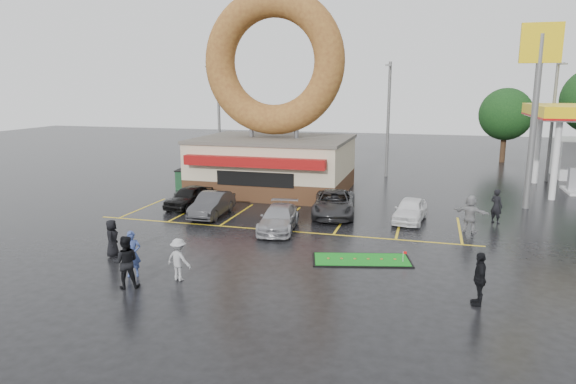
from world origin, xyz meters
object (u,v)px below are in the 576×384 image
(streetlight_right, at_px, (553,118))
(car_black, at_px, (189,197))
(car_silver, at_px, (279,218))
(putting_green, at_px, (362,260))
(streetlight_left, at_px, (219,115))
(streetlight_mid, at_px, (388,117))
(shell_sign, at_px, (538,82))
(person_cameraman, at_px, (479,279))
(person_blue, at_px, (132,254))
(donut_shop, at_px, (274,126))
(dumpster, at_px, (190,180))
(car_white, at_px, (410,210))
(car_dgrey, at_px, (212,205))
(car_grey, at_px, (334,203))

(streetlight_right, relative_size, car_black, 2.35)
(car_silver, height_order, putting_green, car_silver)
(streetlight_left, distance_m, streetlight_mid, 14.04)
(shell_sign, bearing_deg, person_cameraman, -104.08)
(person_blue, relative_size, putting_green, 0.41)
(donut_shop, bearing_deg, streetlight_right, 25.21)
(shell_sign, height_order, streetlight_right, shell_sign)
(dumpster, bearing_deg, donut_shop, 2.18)
(donut_shop, bearing_deg, car_white, -32.14)
(donut_shop, xyz_separation_m, person_blue, (-0.33, -17.13, -3.58))
(car_black, bearing_deg, donut_shop, 68.42)
(car_dgrey, relative_size, car_grey, 0.82)
(streetlight_left, xyz_separation_m, person_blue, (6.67, -24.08, -3.89))
(streetlight_mid, xyz_separation_m, person_blue, (-7.33, -25.08, -3.89))
(shell_sign, distance_m, car_dgrey, 19.69)
(streetlight_mid, relative_size, person_blue, 5.07)
(streetlight_mid, bearing_deg, putting_green, -87.71)
(shell_sign, relative_size, streetlight_right, 1.18)
(person_cameraman, height_order, dumpster, person_cameraman)
(streetlight_left, xyz_separation_m, person_cameraman, (19.14, -23.29, -3.88))
(car_black, height_order, car_white, car_black)
(car_black, xyz_separation_m, car_grey, (8.69, 0.42, 0.03))
(car_black, xyz_separation_m, car_white, (12.87, 0.20, -0.02))
(person_cameraman, distance_m, dumpster, 23.65)
(person_blue, relative_size, person_cameraman, 0.98)
(streetlight_right, xyz_separation_m, dumpster, (-24.86, -9.95, -4.13))
(streetlight_mid, distance_m, person_cameraman, 25.13)
(car_dgrey, distance_m, person_blue, 9.42)
(car_black, height_order, person_cameraman, person_cameraman)
(donut_shop, relative_size, putting_green, 3.10)
(donut_shop, distance_m, car_dgrey, 8.72)
(person_blue, bearing_deg, car_silver, 40.05)
(putting_green, bearing_deg, car_black, 148.66)
(car_black, xyz_separation_m, person_cameraman, (15.53, -10.18, 0.25))
(donut_shop, height_order, person_cameraman, donut_shop)
(car_silver, bearing_deg, car_black, 146.37)
(streetlight_mid, relative_size, person_cameraman, 4.97)
(streetlight_mid, distance_m, car_black, 18.00)
(streetlight_left, relative_size, car_silver, 2.14)
(car_silver, bearing_deg, streetlight_mid, 70.74)
(shell_sign, xyz_separation_m, streetlight_mid, (-9.00, 8.92, -2.60))
(car_grey, bearing_deg, streetlight_mid, 75.08)
(streetlight_mid, relative_size, streetlight_right, 1.00)
(dumpster, bearing_deg, streetlight_mid, 27.27)
(streetlight_mid, bearing_deg, car_white, -79.87)
(donut_shop, relative_size, person_cameraman, 7.45)
(donut_shop, relative_size, car_silver, 3.21)
(streetlight_mid, height_order, car_dgrey, streetlight_mid)
(shell_sign, xyz_separation_m, streetlight_left, (-23.00, 7.92, -2.60))
(car_dgrey, distance_m, car_silver, 4.72)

